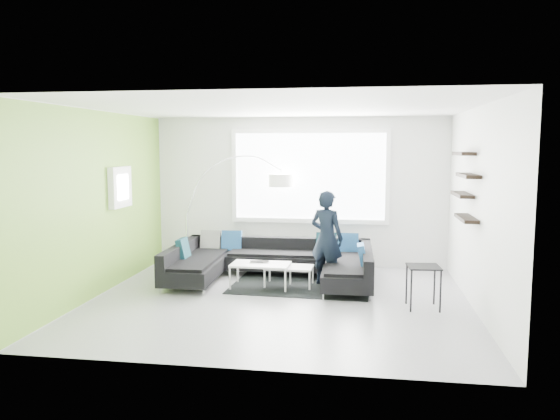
% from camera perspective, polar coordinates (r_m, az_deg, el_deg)
% --- Properties ---
extents(ground, '(5.50, 5.50, 0.00)m').
position_cam_1_polar(ground, '(8.11, -0.14, -9.47)').
color(ground, gray).
rests_on(ground, ground).
extents(room_shell, '(5.54, 5.04, 2.82)m').
position_cam_1_polar(room_shell, '(8.00, 0.35, 3.48)').
color(room_shell, silver).
rests_on(room_shell, ground).
extents(sectional_sofa, '(3.34, 2.11, 0.71)m').
position_cam_1_polar(sectional_sofa, '(9.11, -0.90, -5.65)').
color(sectional_sofa, black).
rests_on(sectional_sofa, ground).
extents(rug, '(2.28, 1.71, 0.01)m').
position_cam_1_polar(rug, '(9.02, 2.28, -7.78)').
color(rug, black).
rests_on(rug, ground).
extents(coffee_table, '(1.21, 0.73, 0.39)m').
position_cam_1_polar(coffee_table, '(8.84, -0.55, -6.80)').
color(coffee_table, white).
rests_on(coffee_table, ground).
extents(arc_lamp, '(2.07, 1.06, 2.10)m').
position_cam_1_polar(arc_lamp, '(9.96, -9.73, -0.38)').
color(arc_lamp, silver).
rests_on(arc_lamp, ground).
extents(side_table, '(0.47, 0.47, 0.60)m').
position_cam_1_polar(side_table, '(7.94, 14.72, -7.80)').
color(side_table, black).
rests_on(side_table, ground).
extents(person, '(0.84, 0.79, 1.55)m').
position_cam_1_polar(person, '(8.88, 4.90, -2.94)').
color(person, black).
rests_on(person, ground).
extents(laptop, '(0.38, 0.32, 0.02)m').
position_cam_1_polar(laptop, '(8.81, -2.15, -5.47)').
color(laptop, black).
rests_on(laptop, coffee_table).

